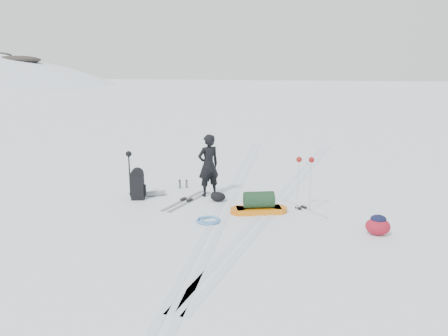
{
  "coord_description": "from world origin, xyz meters",
  "views": [
    {
      "loc": [
        2.3,
        -10.0,
        3.35
      ],
      "look_at": [
        -0.05,
        0.02,
        0.95
      ],
      "focal_mm": 35.0,
      "sensor_mm": 36.0,
      "label": 1
    }
  ],
  "objects_px": {
    "skier": "(208,165)",
    "pulk_sled": "(259,205)",
    "expedition_rucksack": "(140,185)",
    "ski_poles_black": "(129,160)"
  },
  "relations": [
    {
      "from": "pulk_sled",
      "to": "ski_poles_black",
      "type": "xyz_separation_m",
      "value": [
        -3.46,
        0.47,
        0.82
      ]
    },
    {
      "from": "pulk_sled",
      "to": "ski_poles_black",
      "type": "distance_m",
      "value": 3.59
    },
    {
      "from": "ski_poles_black",
      "to": "pulk_sled",
      "type": "bearing_deg",
      "value": -10.57
    },
    {
      "from": "expedition_rucksack",
      "to": "ski_poles_black",
      "type": "distance_m",
      "value": 0.71
    },
    {
      "from": "skier",
      "to": "pulk_sled",
      "type": "xyz_separation_m",
      "value": [
        1.51,
        -1.1,
        -0.63
      ]
    },
    {
      "from": "pulk_sled",
      "to": "expedition_rucksack",
      "type": "height_order",
      "value": "expedition_rucksack"
    },
    {
      "from": "skier",
      "to": "pulk_sled",
      "type": "bearing_deg",
      "value": 100.77
    },
    {
      "from": "expedition_rucksack",
      "to": "pulk_sled",
      "type": "bearing_deg",
      "value": -22.75
    },
    {
      "from": "pulk_sled",
      "to": "expedition_rucksack",
      "type": "xyz_separation_m",
      "value": [
        -3.15,
        0.39,
        0.18
      ]
    },
    {
      "from": "skier",
      "to": "ski_poles_black",
      "type": "relative_size",
      "value": 1.33
    }
  ]
}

